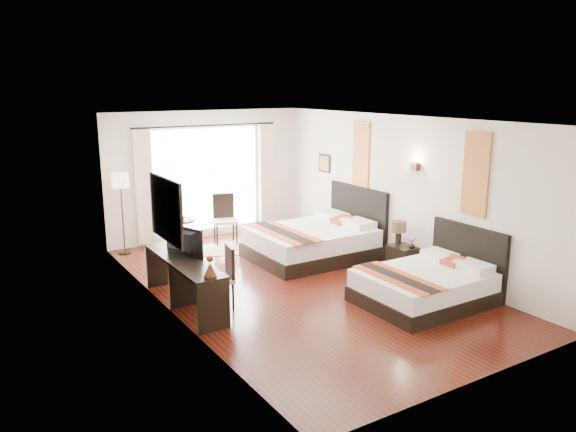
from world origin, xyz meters
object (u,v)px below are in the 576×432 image
window_chair (225,229)px  television (180,242)px  bed_near (428,284)px  desk_chair (219,289)px  fruit_bowl (179,218)px  console_desk (184,283)px  table_lamp (399,228)px  side_table (182,235)px  vase (412,244)px  bed_far (315,241)px  floor_lamp (120,186)px  nightstand (402,259)px

window_chair → television: bearing=-20.4°
bed_near → desk_chair: size_ratio=2.09×
fruit_bowl → console_desk: bearing=-110.0°
table_lamp → side_table: (-2.88, 3.33, -0.47)m
vase → window_chair: bearing=118.0°
bed_far → desk_chair: bed_far is taller
desk_chair → floor_lamp: bearing=-71.7°
nightstand → desk_chair: (-3.54, 0.24, 0.05)m
bed_near → television: television is taller
television → floor_lamp: floor_lamp is taller
table_lamp → desk_chair: 3.57m
floor_lamp → side_table: size_ratio=2.56×
console_desk → nightstand: bearing=-7.8°
television → window_chair: television is taller
television → floor_lamp: (-0.01, 3.10, 0.41)m
television → desk_chair: television is taller
console_desk → window_chair: (2.08, 2.89, -0.06)m
bed_far → nightstand: bearing=-61.3°
table_lamp → window_chair: bearing=119.9°
fruit_bowl → window_chair: 1.07m
vase → television: 4.11m
bed_far → desk_chair: size_ratio=2.45×
desk_chair → window_chair: (1.63, 3.19, 0.03)m
desk_chair → floor_lamp: (-0.44, 3.56, 1.11)m
vase → side_table: (-2.91, 3.65, -0.24)m
console_desk → fruit_bowl: (1.07, 2.93, 0.30)m
vase → fruit_bowl: 4.71m
nightstand → table_lamp: size_ratio=1.17×
nightstand → table_lamp: bearing=92.4°
television → vase: bearing=-122.1°
bed_far → console_desk: bed_far is taller
desk_chair → fruit_bowl: size_ratio=3.96×
bed_near → table_lamp: 1.65m
floor_lamp → desk_chair: bearing=-83.0°
bed_far → floor_lamp: (-3.12, 2.24, 1.06)m
nightstand → television: bearing=170.0°
side_table → window_chair: 0.98m
bed_far → vase: bearing=-63.4°
side_table → fruit_bowl: (-0.03, 0.02, 0.35)m
bed_far → bed_near: bearing=-86.6°
bed_near → window_chair: size_ratio=1.89×
window_chair → side_table: bearing=-74.7°
television → fruit_bowl: television is taller
nightstand → floor_lamp: size_ratio=0.30×
window_chair → table_lamp: bearing=46.4°
nightstand → desk_chair: size_ratio=0.52×
bed_far → window_chair: 2.15m
television → floor_lamp: 3.13m
television → nightstand: bearing=-119.4°
bed_far → table_lamp: (0.85, -1.44, 0.45)m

